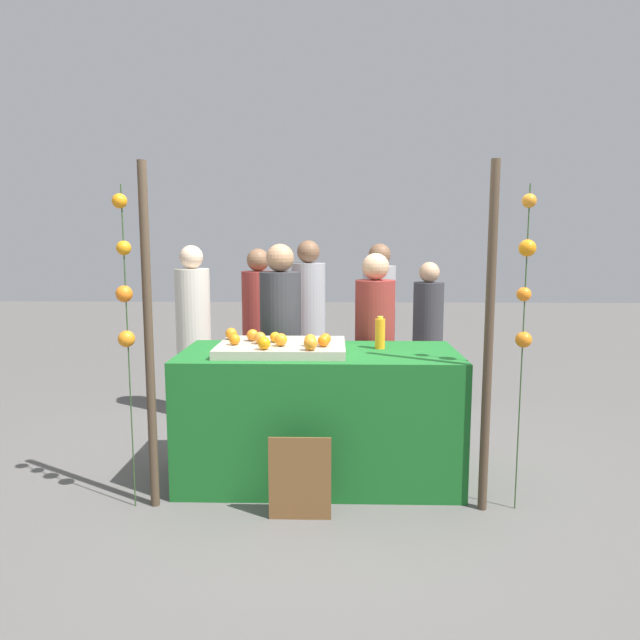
{
  "coord_description": "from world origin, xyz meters",
  "views": [
    {
      "loc": [
        0.1,
        -3.97,
        1.69
      ],
      "look_at": [
        0.0,
        0.15,
        1.12
      ],
      "focal_mm": 32.46,
      "sensor_mm": 36.0,
      "label": 1
    }
  ],
  "objects": [
    {
      "name": "ground_plane",
      "position": [
        0.0,
        0.0,
        0.0
      ],
      "size": [
        24.0,
        24.0,
        0.0
      ],
      "primitive_type": "plane",
      "color": "#565451"
    },
    {
      "name": "stall_counter",
      "position": [
        0.0,
        0.0,
        0.46
      ],
      "size": [
        1.93,
        0.87,
        0.92
      ],
      "primitive_type": "cube",
      "color": "#196023",
      "rests_on": "ground_plane"
    },
    {
      "name": "orange_tray",
      "position": [
        -0.26,
        -0.02,
        0.95
      ],
      "size": [
        0.88,
        0.64,
        0.06
      ],
      "primitive_type": "cube",
      "color": "#B2AD99",
      "rests_on": "stall_counter"
    },
    {
      "name": "orange_0",
      "position": [
        -0.36,
        -0.27,
        1.02
      ],
      "size": [
        0.08,
        0.08,
        0.08
      ],
      "primitive_type": "sphere",
      "color": "orange",
      "rests_on": "orange_tray"
    },
    {
      "name": "orange_1",
      "position": [
        -0.58,
        -0.1,
        1.02
      ],
      "size": [
        0.08,
        0.08,
        0.08
      ],
      "primitive_type": "sphere",
      "color": "orange",
      "rests_on": "orange_tray"
    },
    {
      "name": "orange_2",
      "position": [
        0.03,
        -0.15,
        1.02
      ],
      "size": [
        0.08,
        0.08,
        0.08
      ],
      "primitive_type": "sphere",
      "color": "orange",
      "rests_on": "orange_tray"
    },
    {
      "name": "orange_3",
      "position": [
        -0.06,
        -0.13,
        1.02
      ],
      "size": [
        0.08,
        0.08,
        0.08
      ],
      "primitive_type": "sphere",
      "color": "orange",
      "rests_on": "orange_tray"
    },
    {
      "name": "orange_4",
      "position": [
        0.04,
        -0.07,
        1.02
      ],
      "size": [
        0.08,
        0.08,
        0.08
      ],
      "primitive_type": "sphere",
      "color": "orange",
      "rests_on": "orange_tray"
    },
    {
      "name": "orange_5",
      "position": [
        -0.64,
        0.12,
        1.02
      ],
      "size": [
        0.08,
        0.08,
        0.08
      ],
      "primitive_type": "sphere",
      "color": "orange",
      "rests_on": "orange_tray"
    },
    {
      "name": "orange_6",
      "position": [
        -0.41,
        -0.05,
        1.02
      ],
      "size": [
        0.08,
        0.08,
        0.08
      ],
      "primitive_type": "sphere",
      "color": "orange",
      "rests_on": "orange_tray"
    },
    {
      "name": "orange_7",
      "position": [
        -0.48,
        0.06,
        1.02
      ],
      "size": [
        0.08,
        0.08,
        0.08
      ],
      "primitive_type": "sphere",
      "color": "orange",
      "rests_on": "orange_tray"
    },
    {
      "name": "orange_8",
      "position": [
        -0.31,
        0.01,
        1.02
      ],
      "size": [
        0.07,
        0.07,
        0.07
      ],
      "primitive_type": "sphere",
      "color": "orange",
      "rests_on": "orange_tray"
    },
    {
      "name": "orange_9",
      "position": [
        -0.05,
        -0.28,
        1.03
      ],
      "size": [
        0.09,
        0.09,
        0.09
      ],
      "primitive_type": "sphere",
      "color": "orange",
      "rests_on": "orange_tray"
    },
    {
      "name": "orange_10",
      "position": [
        -0.26,
        -0.14,
        1.03
      ],
      "size": [
        0.09,
        0.09,
        0.09
      ],
      "primitive_type": "sphere",
      "color": "orange",
      "rests_on": "orange_tray"
    },
    {
      "name": "juice_bottle",
      "position": [
        0.43,
        0.11,
        1.03
      ],
      "size": [
        0.07,
        0.07,
        0.23
      ],
      "color": "orange",
      "rests_on": "stall_counter"
    },
    {
      "name": "chalkboard_sign",
      "position": [
        -0.1,
        -0.63,
        0.25
      ],
      "size": [
        0.38,
        0.03,
        0.53
      ],
      "color": "brown",
      "rests_on": "ground_plane"
    },
    {
      "name": "vendor_left",
      "position": [
        -0.33,
        0.67,
        0.77
      ],
      "size": [
        0.33,
        0.33,
        1.66
      ],
      "color": "#333338",
      "rests_on": "ground_plane"
    },
    {
      "name": "vendor_right",
      "position": [
        0.43,
        0.63,
        0.74
      ],
      "size": [
        0.32,
        0.32,
        1.59
      ],
      "color": "maroon",
      "rests_on": "ground_plane"
    },
    {
      "name": "crowd_person_0",
      "position": [
        1.03,
        1.7,
        0.69
      ],
      "size": [
        0.3,
        0.3,
        1.48
      ],
      "color": "#333338",
      "rests_on": "ground_plane"
    },
    {
      "name": "crowd_person_1",
      "position": [
        -0.16,
        1.85,
        0.79
      ],
      "size": [
        0.34,
        0.34,
        1.69
      ],
      "color": "#99999E",
      "rests_on": "ground_plane"
    },
    {
      "name": "crowd_person_2",
      "position": [
        -0.63,
        1.56,
        0.75
      ],
      "size": [
        0.32,
        0.32,
        1.62
      ],
      "color": "maroon",
      "rests_on": "ground_plane"
    },
    {
      "name": "crowd_person_3",
      "position": [
        -1.26,
        1.51,
        0.77
      ],
      "size": [
        0.33,
        0.33,
        1.65
      ],
      "color": "beige",
      "rests_on": "ground_plane"
    },
    {
      "name": "crowd_person_4",
      "position": [
        0.56,
        1.9,
        0.77
      ],
      "size": [
        0.33,
        0.33,
        1.66
      ],
      "color": "#99999E",
      "rests_on": "ground_plane"
    },
    {
      "name": "canopy_post_left",
      "position": [
        -1.05,
        -0.47,
        1.08
      ],
      "size": [
        0.06,
        0.06,
        2.16
      ],
      "primitive_type": "cylinder",
      "color": "#473828",
      "rests_on": "ground_plane"
    },
    {
      "name": "canopy_post_right",
      "position": [
        1.05,
        -0.47,
        1.08
      ],
      "size": [
        0.06,
        0.06,
        2.16
      ],
      "primitive_type": "cylinder",
      "color": "#473828",
      "rests_on": "ground_plane"
    },
    {
      "name": "garland_strand_left",
      "position": [
        -1.18,
        -0.49,
        1.43
      ],
      "size": [
        0.11,
        0.11,
        2.02
      ],
      "color": "#2D4C23",
      "rests_on": "ground_plane"
    },
    {
      "name": "garland_strand_right",
      "position": [
        1.26,
        -0.46,
        1.46
      ],
      "size": [
        0.11,
        0.11,
        2.02
      ],
      "color": "#2D4C23",
      "rests_on": "ground_plane"
    }
  ]
}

